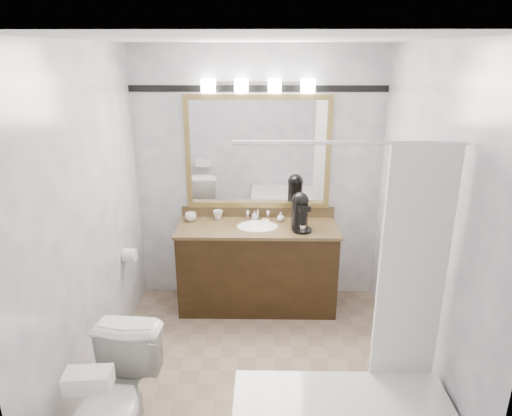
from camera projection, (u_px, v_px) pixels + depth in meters
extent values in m
cube|color=gray|center=(256.00, 371.00, 3.66)|extent=(2.40, 2.60, 0.01)
cube|color=white|center=(256.00, 38.00, 2.84)|extent=(2.40, 2.60, 0.01)
cube|color=white|center=(258.00, 177.00, 4.48)|extent=(2.40, 0.01, 2.50)
cube|color=white|center=(251.00, 332.00, 2.01)|extent=(2.40, 0.01, 2.50)
cube|color=white|center=(88.00, 225.00, 3.27)|extent=(0.01, 2.60, 2.50)
cube|color=white|center=(426.00, 227.00, 3.23)|extent=(0.01, 2.60, 2.50)
cube|color=black|center=(257.00, 268.00, 4.48)|extent=(1.50, 0.55, 0.82)
cube|color=olive|center=(258.00, 228.00, 4.34)|extent=(1.53, 0.58, 0.03)
cube|color=olive|center=(258.00, 212.00, 4.58)|extent=(1.53, 0.03, 0.10)
ellipsoid|color=white|center=(258.00, 229.00, 4.35)|extent=(0.44, 0.34, 0.14)
cube|color=#9C8246|center=(258.00, 97.00, 4.20)|extent=(1.40, 0.04, 0.05)
cube|color=#9C8246|center=(258.00, 205.00, 4.55)|extent=(1.40, 0.04, 0.05)
cube|color=#9C8246|center=(188.00, 153.00, 4.39)|extent=(0.05, 0.04, 1.00)
cube|color=#9C8246|center=(328.00, 153.00, 4.37)|extent=(0.05, 0.04, 1.00)
cube|color=white|center=(258.00, 153.00, 4.38)|extent=(1.30, 0.01, 1.00)
cube|color=silver|center=(258.00, 83.00, 4.15)|extent=(0.90, 0.05, 0.03)
cube|color=white|center=(208.00, 86.00, 4.12)|extent=(0.12, 0.12, 0.12)
cube|color=white|center=(241.00, 86.00, 4.12)|extent=(0.12, 0.12, 0.12)
cube|color=white|center=(275.00, 86.00, 4.11)|extent=(0.12, 0.12, 0.12)
cube|color=white|center=(308.00, 86.00, 4.11)|extent=(0.12, 0.12, 0.12)
cube|color=black|center=(258.00, 89.00, 4.19)|extent=(2.40, 0.01, 0.06)
cylinder|color=silver|center=(351.00, 143.00, 2.50)|extent=(1.30, 0.02, 0.02)
cube|color=white|center=(412.00, 271.00, 2.74)|extent=(0.40, 0.04, 1.55)
cylinder|color=white|center=(130.00, 255.00, 4.07)|extent=(0.11, 0.12, 0.12)
imported|color=white|center=(115.00, 406.00, 2.76)|extent=(0.49, 0.80, 0.78)
cube|color=white|center=(88.00, 380.00, 2.34)|extent=(0.25, 0.15, 0.10)
cylinder|color=black|center=(302.00, 230.00, 4.21)|extent=(0.18, 0.18, 0.02)
cylinder|color=black|center=(300.00, 214.00, 4.23)|extent=(0.15, 0.15, 0.27)
sphere|color=black|center=(300.00, 201.00, 4.18)|extent=(0.16, 0.16, 0.16)
cube|color=black|center=(304.00, 208.00, 4.12)|extent=(0.13, 0.13, 0.05)
cylinder|color=silver|center=(303.00, 228.00, 4.19)|extent=(0.06, 0.06, 0.06)
imported|color=white|center=(191.00, 217.00, 4.46)|extent=(0.13, 0.13, 0.08)
imported|color=white|center=(218.00, 215.00, 4.51)|extent=(0.10, 0.10, 0.09)
imported|color=white|center=(255.00, 216.00, 4.47)|extent=(0.05, 0.05, 0.10)
imported|color=white|center=(281.00, 217.00, 4.44)|extent=(0.08, 0.08, 0.09)
cube|color=beige|center=(266.00, 221.00, 4.45)|extent=(0.08, 0.06, 0.02)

